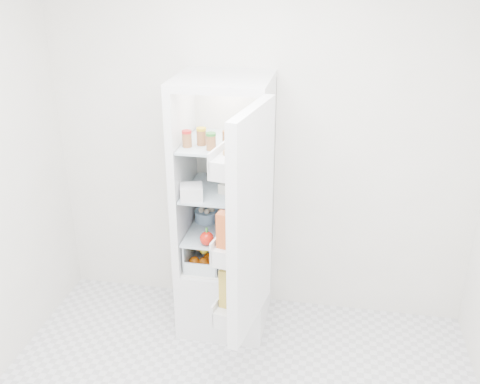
% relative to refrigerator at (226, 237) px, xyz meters
% --- Properties ---
extents(room_walls, '(3.02, 3.02, 2.61)m').
position_rel_refrigerator_xyz_m(room_walls, '(0.20, -1.25, 0.93)').
color(room_walls, silver).
rests_on(room_walls, ground).
extents(refrigerator, '(0.60, 0.60, 1.80)m').
position_rel_refrigerator_xyz_m(refrigerator, '(0.00, 0.00, 0.00)').
color(refrigerator, white).
rests_on(refrigerator, ground).
extents(shelf_low, '(0.49, 0.53, 0.01)m').
position_rel_refrigerator_xyz_m(shelf_low, '(-0.00, -0.06, 0.07)').
color(shelf_low, silver).
rests_on(shelf_low, refrigerator).
extents(shelf_mid, '(0.49, 0.53, 0.02)m').
position_rel_refrigerator_xyz_m(shelf_mid, '(-0.00, -0.06, 0.38)').
color(shelf_mid, silver).
rests_on(shelf_mid, refrigerator).
extents(shelf_top, '(0.49, 0.53, 0.02)m').
position_rel_refrigerator_xyz_m(shelf_top, '(-0.00, -0.06, 0.71)').
color(shelf_top, silver).
rests_on(shelf_top, refrigerator).
extents(crisper_left, '(0.23, 0.46, 0.22)m').
position_rel_refrigerator_xyz_m(crisper_left, '(-0.12, -0.06, -0.06)').
color(crisper_left, silver).
rests_on(crisper_left, refrigerator).
extents(crisper_right, '(0.23, 0.46, 0.22)m').
position_rel_refrigerator_xyz_m(crisper_right, '(0.12, -0.06, -0.06)').
color(crisper_right, silver).
rests_on(crisper_right, refrigerator).
extents(condiment_jars, '(0.38, 0.16, 0.08)m').
position_rel_refrigerator_xyz_m(condiment_jars, '(-0.04, -0.18, 0.76)').
color(condiment_jars, '#B21919').
rests_on(condiment_jars, shelf_top).
extents(squeeze_bottle, '(0.06, 0.06, 0.16)m').
position_rel_refrigerator_xyz_m(squeeze_bottle, '(0.19, 0.08, 0.80)').
color(squeeze_bottle, silver).
rests_on(squeeze_bottle, shelf_top).
extents(tub_white, '(0.17, 0.17, 0.09)m').
position_rel_refrigerator_xyz_m(tub_white, '(-0.17, -0.25, 0.44)').
color(tub_white, white).
rests_on(tub_white, shelf_mid).
extents(tub_cream, '(0.14, 0.14, 0.06)m').
position_rel_refrigerator_xyz_m(tub_cream, '(0.05, -0.11, 0.42)').
color(tub_cream, silver).
rests_on(tub_cream, shelf_mid).
extents(tin_red, '(0.08, 0.08, 0.05)m').
position_rel_refrigerator_xyz_m(tin_red, '(0.12, -0.09, 0.42)').
color(tin_red, red).
rests_on(tin_red, shelf_mid).
extents(tub_green, '(0.10, 0.14, 0.08)m').
position_rel_refrigerator_xyz_m(tub_green, '(0.08, -0.07, 0.43)').
color(tub_green, '#459746').
rests_on(tub_green, shelf_mid).
extents(red_cabbage, '(0.15, 0.15, 0.15)m').
position_rel_refrigerator_xyz_m(red_cabbage, '(0.02, -0.04, 0.16)').
color(red_cabbage, '#561F5A').
rests_on(red_cabbage, shelf_low).
extents(bell_pepper, '(0.09, 0.09, 0.09)m').
position_rel_refrigerator_xyz_m(bell_pepper, '(-0.07, -0.28, 0.13)').
color(bell_pepper, red).
rests_on(bell_pepper, shelf_low).
extents(mushroom_bowl, '(0.19, 0.19, 0.08)m').
position_rel_refrigerator_xyz_m(mushroom_bowl, '(-0.15, 0.06, 0.12)').
color(mushroom_bowl, '#93B8DB').
rests_on(mushroom_bowl, shelf_low).
extents(citrus_pile, '(0.20, 0.31, 0.16)m').
position_rel_refrigerator_xyz_m(citrus_pile, '(-0.12, -0.09, -0.08)').
color(citrus_pile, '#FF660D').
rests_on(citrus_pile, refrigerator).
extents(veg_pile, '(0.16, 0.30, 0.10)m').
position_rel_refrigerator_xyz_m(veg_pile, '(0.13, -0.06, -0.10)').
color(veg_pile, '#25531B').
rests_on(veg_pile, refrigerator).
extents(fridge_door, '(0.26, 0.60, 1.30)m').
position_rel_refrigerator_xyz_m(fridge_door, '(0.25, -0.63, 0.43)').
color(fridge_door, white).
rests_on(fridge_door, refrigerator).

